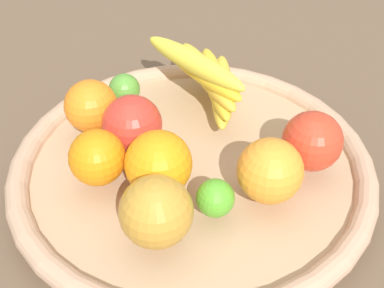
{
  "coord_description": "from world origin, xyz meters",
  "views": [
    {
      "loc": [
        0.34,
        -0.35,
        0.48
      ],
      "look_at": [
        0.0,
        0.0,
        0.06
      ],
      "focal_mm": 47.62,
      "sensor_mm": 36.0,
      "label": 1
    }
  ],
  "objects_px": {
    "lime_0": "(124,89)",
    "orange_3": "(91,106)",
    "orange_0": "(270,171)",
    "orange_1": "(158,164)",
    "lime_1": "(215,198)",
    "apple_2": "(156,212)",
    "orange_2": "(97,158)",
    "apple_0": "(312,141)",
    "banana_bunch": "(208,76)",
    "apple_1": "(132,125)"
  },
  "relations": [
    {
      "from": "orange_3",
      "to": "lime_0",
      "type": "bearing_deg",
      "value": 102.33
    },
    {
      "from": "orange_1",
      "to": "apple_0",
      "type": "relative_size",
      "value": 1.06
    },
    {
      "from": "orange_3",
      "to": "apple_1",
      "type": "relative_size",
      "value": 0.93
    },
    {
      "from": "apple_0",
      "to": "orange_2",
      "type": "height_order",
      "value": "apple_0"
    },
    {
      "from": "apple_0",
      "to": "lime_0",
      "type": "bearing_deg",
      "value": -164.59
    },
    {
      "from": "banana_bunch",
      "to": "orange_3",
      "type": "height_order",
      "value": "banana_bunch"
    },
    {
      "from": "orange_0",
      "to": "apple_0",
      "type": "relative_size",
      "value": 1.03
    },
    {
      "from": "apple_1",
      "to": "lime_1",
      "type": "bearing_deg",
      "value": -3.37
    },
    {
      "from": "banana_bunch",
      "to": "lime_1",
      "type": "relative_size",
      "value": 4.29
    },
    {
      "from": "apple_0",
      "to": "orange_2",
      "type": "bearing_deg",
      "value": -129.86
    },
    {
      "from": "orange_0",
      "to": "banana_bunch",
      "type": "xyz_separation_m",
      "value": [
        -0.18,
        0.09,
        0.0
      ]
    },
    {
      "from": "orange_0",
      "to": "orange_2",
      "type": "relative_size",
      "value": 1.12
    },
    {
      "from": "orange_1",
      "to": "lime_1",
      "type": "relative_size",
      "value": 1.79
    },
    {
      "from": "orange_2",
      "to": "apple_1",
      "type": "bearing_deg",
      "value": 101.72
    },
    {
      "from": "orange_3",
      "to": "orange_0",
      "type": "bearing_deg",
      "value": 14.4
    },
    {
      "from": "banana_bunch",
      "to": "apple_1",
      "type": "relative_size",
      "value": 2.46
    },
    {
      "from": "orange_2",
      "to": "apple_0",
      "type": "bearing_deg",
      "value": 50.14
    },
    {
      "from": "lime_1",
      "to": "orange_2",
      "type": "relative_size",
      "value": 0.65
    },
    {
      "from": "apple_2",
      "to": "apple_0",
      "type": "bearing_deg",
      "value": 76.8
    },
    {
      "from": "apple_1",
      "to": "apple_2",
      "type": "height_order",
      "value": "apple_2"
    },
    {
      "from": "banana_bunch",
      "to": "apple_2",
      "type": "xyz_separation_m",
      "value": [
        0.14,
        -0.22,
        -0.0
      ]
    },
    {
      "from": "apple_0",
      "to": "apple_1",
      "type": "bearing_deg",
      "value": -143.57
    },
    {
      "from": "orange_0",
      "to": "lime_0",
      "type": "bearing_deg",
      "value": 178.94
    },
    {
      "from": "banana_bunch",
      "to": "apple_0",
      "type": "bearing_deg",
      "value": -3.77
    },
    {
      "from": "orange_1",
      "to": "apple_0",
      "type": "bearing_deg",
      "value": 57.43
    },
    {
      "from": "lime_0",
      "to": "orange_2",
      "type": "xyz_separation_m",
      "value": [
        0.1,
        -0.13,
        0.01
      ]
    },
    {
      "from": "orange_1",
      "to": "apple_0",
      "type": "xyz_separation_m",
      "value": [
        0.1,
        0.16,
        -0.0
      ]
    },
    {
      "from": "orange_0",
      "to": "apple_0",
      "type": "xyz_separation_m",
      "value": [
        0.0,
        0.08,
        -0.0
      ]
    },
    {
      "from": "apple_1",
      "to": "orange_3",
      "type": "bearing_deg",
      "value": -172.37
    },
    {
      "from": "orange_1",
      "to": "lime_0",
      "type": "relative_size",
      "value": 1.75
    },
    {
      "from": "orange_2",
      "to": "orange_3",
      "type": "bearing_deg",
      "value": 146.82
    },
    {
      "from": "orange_2",
      "to": "banana_bunch",
      "type": "bearing_deg",
      "value": 95.16
    },
    {
      "from": "lime_0",
      "to": "lime_1",
      "type": "distance_m",
      "value": 0.25
    },
    {
      "from": "orange_0",
      "to": "orange_1",
      "type": "distance_m",
      "value": 0.13
    },
    {
      "from": "banana_bunch",
      "to": "apple_0",
      "type": "distance_m",
      "value": 0.19
    },
    {
      "from": "orange_0",
      "to": "orange_3",
      "type": "distance_m",
      "value": 0.26
    },
    {
      "from": "lime_0",
      "to": "orange_3",
      "type": "height_order",
      "value": "orange_3"
    },
    {
      "from": "lime_1",
      "to": "orange_2",
      "type": "xyz_separation_m",
      "value": [
        -0.14,
        -0.06,
        0.01
      ]
    },
    {
      "from": "apple_0",
      "to": "lime_1",
      "type": "bearing_deg",
      "value": -101.84
    },
    {
      "from": "orange_0",
      "to": "apple_0",
      "type": "distance_m",
      "value": 0.08
    },
    {
      "from": "lime_1",
      "to": "apple_2",
      "type": "bearing_deg",
      "value": -105.89
    },
    {
      "from": "orange_3",
      "to": "orange_2",
      "type": "distance_m",
      "value": 0.1
    },
    {
      "from": "apple_2",
      "to": "lime_0",
      "type": "bearing_deg",
      "value": 147.71
    },
    {
      "from": "lime_0",
      "to": "lime_1",
      "type": "relative_size",
      "value": 1.02
    },
    {
      "from": "orange_1",
      "to": "apple_1",
      "type": "xyz_separation_m",
      "value": [
        -0.08,
        0.03,
        -0.0
      ]
    },
    {
      "from": "orange_2",
      "to": "lime_0",
      "type": "bearing_deg",
      "value": 129.0
    },
    {
      "from": "orange_1",
      "to": "orange_2",
      "type": "height_order",
      "value": "orange_1"
    },
    {
      "from": "orange_1",
      "to": "orange_2",
      "type": "relative_size",
      "value": 1.16
    },
    {
      "from": "apple_2",
      "to": "lime_1",
      "type": "bearing_deg",
      "value": 74.11
    },
    {
      "from": "apple_1",
      "to": "orange_2",
      "type": "bearing_deg",
      "value": -78.28
    }
  ]
}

